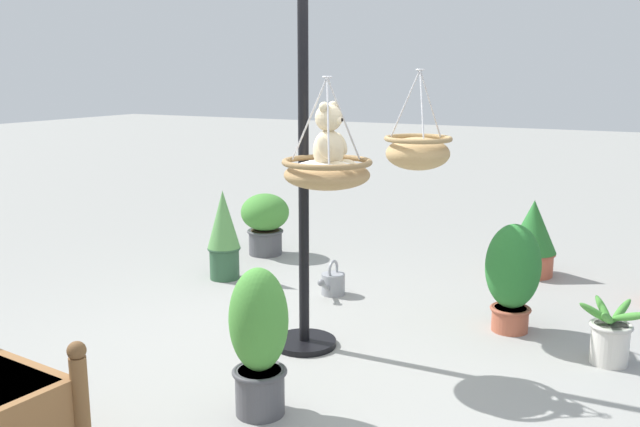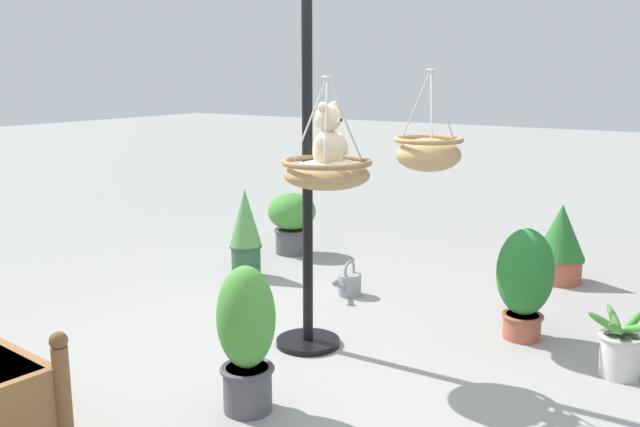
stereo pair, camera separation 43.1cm
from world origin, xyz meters
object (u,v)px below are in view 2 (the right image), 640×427
Objects in this scene: potted_plant_flowering_red at (560,243)px; potted_plant_bushy_green at (620,348)px; teddy_bear at (330,142)px; potted_plant_tall_leafy at (246,336)px; potted_plant_small_succulent at (245,232)px; display_pole_central at (308,234)px; watering_can at (349,284)px; hanging_basket_left_high at (428,152)px; potted_plant_conical_shrub at (525,280)px; hanging_basket_with_teddy at (327,172)px; potted_plant_fern_front at (292,219)px.

potted_plant_flowering_red reaches higher than potted_plant_bushy_green.
teddy_bear is at bearing -63.47° from potted_plant_bushy_green.
potted_plant_small_succulent is (-2.00, -1.66, -0.02)m from potted_plant_tall_leafy.
watering_can is at bearing -163.21° from display_pole_central.
watering_can is at bearing -111.02° from hanging_basket_left_high.
potted_plant_small_succulent is 1.03× the size of potted_plant_conical_shrub.
potted_plant_tall_leafy is at bearing 15.85° from watering_can.
hanging_basket_with_teddy is 1.98× the size of watering_can.
watering_can is at bearing 54.65° from potted_plant_fern_front.
potted_plant_tall_leafy is (0.96, 0.25, -0.35)m from display_pole_central.
potted_plant_flowering_red is at bearing 166.99° from potted_plant_tall_leafy.
hanging_basket_with_teddy is 1.60× the size of teddy_bear.
watering_can is at bearing -164.15° from potted_plant_tall_leafy.
display_pole_central is 2.51m from potted_plant_fern_front.
watering_can is at bearing -154.09° from teddy_bear.
hanging_basket_with_teddy is 0.84× the size of potted_plant_small_succulent.
potted_plant_conical_shrub is (-1.09, 0.92, -1.00)m from teddy_bear.
potted_plant_bushy_green is at bearing 116.22° from hanging_basket_with_teddy.
potted_plant_tall_leafy is 2.15m from watering_can.
hanging_basket_left_high is at bearing 81.72° from potted_plant_small_succulent.
watering_can is (-1.23, -0.60, -1.33)m from teddy_bear.
potted_plant_conical_shrub is at bearing 153.70° from potted_plant_tall_leafy.
potted_plant_small_succulent is (-0.28, -1.93, -0.88)m from hanging_basket_left_high.
hanging_basket_with_teddy is 1.56× the size of potted_plant_bushy_green.
potted_plant_conical_shrub is (-0.28, -0.70, 0.25)m from potted_plant_bushy_green.
hanging_basket_left_high is at bearing 163.75° from hanging_basket_with_teddy.
teddy_bear is 1.74m from potted_plant_conical_shrub.
potted_plant_flowering_red is (-0.52, 2.58, -0.00)m from potted_plant_fern_front.
hanging_basket_left_high is at bearing 60.05° from potted_plant_fern_front.
potted_plant_fern_front reaches higher than potted_plant_bushy_green.
potted_plant_tall_leafy is at bearing -13.01° from potted_plant_flowering_red.
display_pole_central is at bearing 16.79° from watering_can.
hanging_basket_with_teddy reaches higher than potted_plant_small_succulent.
potted_plant_small_succulent is (0.90, 0.13, 0.06)m from potted_plant_fern_front.
hanging_basket_left_high is at bearing -17.26° from potted_plant_flowering_red.
potted_plant_conical_shrub is (1.52, 0.15, 0.07)m from potted_plant_flowering_red.
potted_plant_conical_shrub is at bearing 139.84° from teddy_bear.
potted_plant_bushy_green is (-0.81, 1.62, -1.25)m from teddy_bear.
potted_plant_flowering_red is at bearing 101.35° from potted_plant_fern_front.
potted_plant_conical_shrub is (-0.18, 0.68, -0.87)m from hanging_basket_left_high.
hanging_basket_with_teddy reaches higher than teddy_bear.
potted_plant_tall_leafy is at bearing -26.30° from potted_plant_conical_shrub.
teddy_bear is at bearing 178.68° from potted_plant_tall_leafy.
hanging_basket_with_teddy is 1.14m from potted_plant_tall_leafy.
display_pole_central is 2.71m from potted_plant_flowering_red.
display_pole_central reaches higher than potted_plant_tall_leafy.
hanging_basket_left_high is at bearing 171.35° from potted_plant_tall_leafy.
potted_plant_small_succulent is at bearing -59.92° from potted_plant_flowering_red.
potted_plant_small_succulent is at bearing -98.28° from hanging_basket_left_high.
hanging_basket_with_teddy is 0.98× the size of potted_plant_flowering_red.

